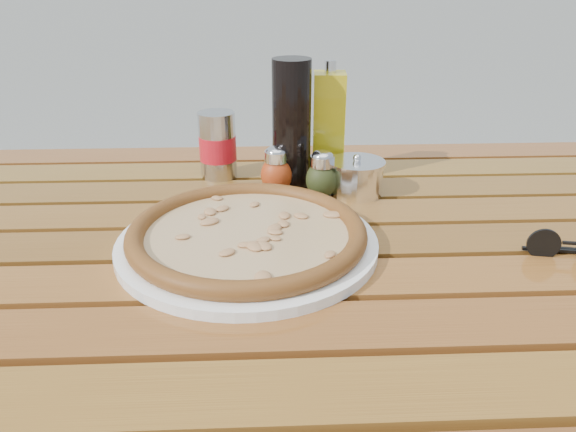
{
  "coord_description": "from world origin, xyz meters",
  "views": [
    {
      "loc": [
        -0.03,
        -0.71,
        1.11
      ],
      "look_at": [
        0.0,
        0.02,
        0.78
      ],
      "focal_mm": 35.0,
      "sensor_mm": 36.0,
      "label": 1
    }
  ],
  "objects_px": {
    "parmesan_tin": "(356,177)",
    "sunglasses": "(568,246)",
    "olive_oil_cruet": "(329,126)",
    "dark_bottle": "(292,125)",
    "soda_can": "(218,146)",
    "pepper_shaker": "(276,170)",
    "oregano_shaker": "(322,175)",
    "table": "(289,287)",
    "plate": "(247,243)",
    "pizza": "(247,233)"
  },
  "relations": [
    {
      "from": "pizza",
      "to": "olive_oil_cruet",
      "type": "height_order",
      "value": "olive_oil_cruet"
    },
    {
      "from": "plate",
      "to": "olive_oil_cruet",
      "type": "relative_size",
      "value": 1.71
    },
    {
      "from": "pepper_shaker",
      "to": "parmesan_tin",
      "type": "xyz_separation_m",
      "value": [
        0.13,
        -0.02,
        -0.01
      ]
    },
    {
      "from": "plate",
      "to": "table",
      "type": "bearing_deg",
      "value": 16.87
    },
    {
      "from": "oregano_shaker",
      "to": "parmesan_tin",
      "type": "distance_m",
      "value": 0.06
    },
    {
      "from": "parmesan_tin",
      "to": "sunglasses",
      "type": "bearing_deg",
      "value": -43.45
    },
    {
      "from": "oregano_shaker",
      "to": "sunglasses",
      "type": "bearing_deg",
      "value": -36.31
    },
    {
      "from": "parmesan_tin",
      "to": "olive_oil_cruet",
      "type": "bearing_deg",
      "value": 115.4
    },
    {
      "from": "table",
      "to": "oregano_shaker",
      "type": "xyz_separation_m",
      "value": [
        0.06,
        0.16,
        0.11
      ]
    },
    {
      "from": "plate",
      "to": "parmesan_tin",
      "type": "distance_m",
      "value": 0.26
    },
    {
      "from": "dark_bottle",
      "to": "soda_can",
      "type": "bearing_deg",
      "value": 158.83
    },
    {
      "from": "dark_bottle",
      "to": "olive_oil_cruet",
      "type": "height_order",
      "value": "dark_bottle"
    },
    {
      "from": "pepper_shaker",
      "to": "oregano_shaker",
      "type": "xyz_separation_m",
      "value": [
        0.08,
        -0.03,
        0.0
      ]
    },
    {
      "from": "pizza",
      "to": "dark_bottle",
      "type": "distance_m",
      "value": 0.26
    },
    {
      "from": "soda_can",
      "to": "olive_oil_cruet",
      "type": "bearing_deg",
      "value": -3.48
    },
    {
      "from": "dark_bottle",
      "to": "parmesan_tin",
      "type": "distance_m",
      "value": 0.14
    },
    {
      "from": "sunglasses",
      "to": "table",
      "type": "bearing_deg",
      "value": -178.29
    },
    {
      "from": "pizza",
      "to": "pepper_shaker",
      "type": "relative_size",
      "value": 4.65
    },
    {
      "from": "plate",
      "to": "oregano_shaker",
      "type": "bearing_deg",
      "value": 56.31
    },
    {
      "from": "table",
      "to": "olive_oil_cruet",
      "type": "relative_size",
      "value": 6.67
    },
    {
      "from": "table",
      "to": "pizza",
      "type": "distance_m",
      "value": 0.12
    },
    {
      "from": "oregano_shaker",
      "to": "soda_can",
      "type": "xyz_separation_m",
      "value": [
        -0.18,
        0.11,
        0.02
      ]
    },
    {
      "from": "parmesan_tin",
      "to": "pepper_shaker",
      "type": "bearing_deg",
      "value": 172.41
    },
    {
      "from": "pepper_shaker",
      "to": "sunglasses",
      "type": "bearing_deg",
      "value": -33.51
    },
    {
      "from": "dark_bottle",
      "to": "table",
      "type": "bearing_deg",
      "value": -93.88
    },
    {
      "from": "table",
      "to": "pizza",
      "type": "xyz_separation_m",
      "value": [
        -0.06,
        -0.02,
        0.1
      ]
    },
    {
      "from": "olive_oil_cruet",
      "to": "table",
      "type": "bearing_deg",
      "value": -107.82
    },
    {
      "from": "olive_oil_cruet",
      "to": "sunglasses",
      "type": "relative_size",
      "value": 1.89
    },
    {
      "from": "pizza",
      "to": "soda_can",
      "type": "xyz_separation_m",
      "value": [
        -0.06,
        0.29,
        0.04
      ]
    },
    {
      "from": "olive_oil_cruet",
      "to": "parmesan_tin",
      "type": "bearing_deg",
      "value": -64.6
    },
    {
      "from": "pepper_shaker",
      "to": "dark_bottle",
      "type": "xyz_separation_m",
      "value": [
        0.03,
        0.03,
        0.07
      ]
    },
    {
      "from": "olive_oil_cruet",
      "to": "soda_can",
      "type": "bearing_deg",
      "value": 176.52
    },
    {
      "from": "plate",
      "to": "oregano_shaker",
      "type": "relative_size",
      "value": 4.39
    },
    {
      "from": "soda_can",
      "to": "olive_oil_cruet",
      "type": "xyz_separation_m",
      "value": [
        0.2,
        -0.01,
        0.04
      ]
    },
    {
      "from": "plate",
      "to": "dark_bottle",
      "type": "xyz_separation_m",
      "value": [
        0.07,
        0.24,
        0.1
      ]
    },
    {
      "from": "oregano_shaker",
      "to": "parmesan_tin",
      "type": "xyz_separation_m",
      "value": [
        0.06,
        0.01,
        -0.01
      ]
    },
    {
      "from": "dark_bottle",
      "to": "olive_oil_cruet",
      "type": "distance_m",
      "value": 0.08
    },
    {
      "from": "olive_oil_cruet",
      "to": "parmesan_tin",
      "type": "distance_m",
      "value": 0.11
    },
    {
      "from": "table",
      "to": "olive_oil_cruet",
      "type": "bearing_deg",
      "value": 72.18
    },
    {
      "from": "pizza",
      "to": "parmesan_tin",
      "type": "relative_size",
      "value": 3.15
    },
    {
      "from": "pizza",
      "to": "soda_can",
      "type": "height_order",
      "value": "soda_can"
    },
    {
      "from": "soda_can",
      "to": "parmesan_tin",
      "type": "height_order",
      "value": "soda_can"
    },
    {
      "from": "olive_oil_cruet",
      "to": "parmesan_tin",
      "type": "xyz_separation_m",
      "value": [
        0.04,
        -0.08,
        -0.07
      ]
    },
    {
      "from": "plate",
      "to": "pizza",
      "type": "bearing_deg",
      "value": -90.0
    },
    {
      "from": "plate",
      "to": "pizza",
      "type": "xyz_separation_m",
      "value": [
        0.0,
        -0.0,
        0.02
      ]
    },
    {
      "from": "table",
      "to": "soda_can",
      "type": "xyz_separation_m",
      "value": [
        -0.12,
        0.27,
        0.13
      ]
    },
    {
      "from": "pizza",
      "to": "parmesan_tin",
      "type": "xyz_separation_m",
      "value": [
        0.18,
        0.19,
        0.01
      ]
    },
    {
      "from": "oregano_shaker",
      "to": "sunglasses",
      "type": "distance_m",
      "value": 0.38
    },
    {
      "from": "plate",
      "to": "pizza",
      "type": "distance_m",
      "value": 0.02
    },
    {
      "from": "sunglasses",
      "to": "pepper_shaker",
      "type": "bearing_deg",
      "value": 157.8
    }
  ]
}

